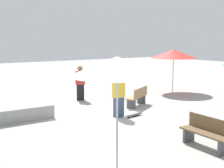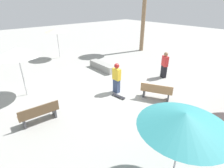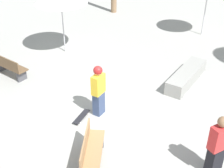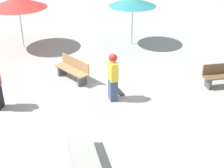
# 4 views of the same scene
# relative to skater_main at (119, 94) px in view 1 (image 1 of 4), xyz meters

# --- Properties ---
(ground_plane) EXTENTS (60.00, 60.00, 0.00)m
(ground_plane) POSITION_rel_skater_main_xyz_m (0.07, -0.44, -0.91)
(ground_plane) COLOR #9E9E99
(skater_main) EXTENTS (0.46, 0.28, 1.69)m
(skater_main) POSITION_rel_skater_main_xyz_m (0.00, 0.00, 0.00)
(skater_main) COLOR #38476B
(skater_main) RESTS_ON ground_plane
(skateboard) EXTENTS (0.82, 0.32, 0.07)m
(skateboard) POSITION_rel_skater_main_xyz_m (-0.51, 0.31, -0.86)
(skateboard) COLOR black
(skateboard) RESTS_ON ground_plane
(concrete_ledge) EXTENTS (2.46, 0.63, 0.50)m
(concrete_ledge) POSITION_rel_skater_main_xyz_m (3.33, -1.58, -0.66)
(concrete_ledge) COLOR gray
(concrete_ledge) RESTS_ON ground_plane
(bench_near) EXTENTS (0.55, 1.63, 0.85)m
(bench_near) POSITION_rel_skater_main_xyz_m (0.09, 4.23, -0.49)
(bench_near) COLOR #47474C
(bench_near) RESTS_ON ground_plane
(bench_far) EXTENTS (1.61, 1.17, 0.85)m
(bench_far) POSITION_rel_skater_main_xyz_m (-1.87, -1.09, -0.49)
(bench_far) COLOR #47474C
(bench_far) RESTS_ON ground_plane
(shade_umbrella_white) EXTENTS (2.19, 2.19, 2.61)m
(shade_umbrella_white) POSITION_rel_skater_main_xyz_m (2.95, 3.93, 1.47)
(shade_umbrella_white) COLOR #B7B7BC
(shade_umbrella_white) RESTS_ON ground_plane
(shade_umbrella_red) EXTENTS (2.64, 2.64, 2.42)m
(shade_umbrella_red) POSITION_rel_skater_main_xyz_m (-5.95, -2.87, 1.27)
(shade_umbrella_red) COLOR #B7B7BC
(shade_umbrella_red) RESTS_ON ground_plane
(bystander_watching) EXTENTS (0.53, 0.44, 1.71)m
(bystander_watching) POSITION_rel_skater_main_xyz_m (-0.45, -3.80, -0.06)
(bystander_watching) COLOR black
(bystander_watching) RESTS_ON ground_plane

